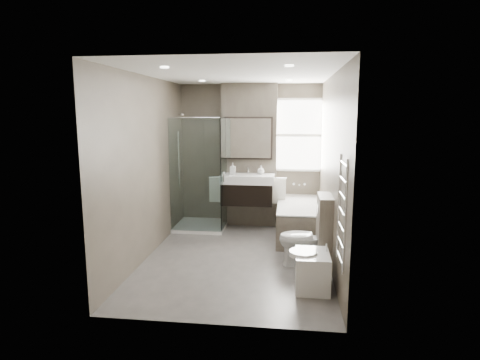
# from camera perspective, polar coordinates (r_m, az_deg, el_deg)

# --- Properties ---
(room) EXTENTS (2.70, 3.90, 2.70)m
(room) POSITION_cam_1_polar(r_m,az_deg,el_deg) (5.64, -0.40, 1.58)
(room) COLOR #585451
(room) RESTS_ON ground
(vanity_pier) EXTENTS (1.00, 0.25, 2.60)m
(vanity_pier) POSITION_cam_1_polar(r_m,az_deg,el_deg) (7.39, 1.34, 3.49)
(vanity_pier) COLOR #575045
(vanity_pier) RESTS_ON ground
(vanity) EXTENTS (0.95, 0.47, 0.66)m
(vanity) POSITION_cam_1_polar(r_m,az_deg,el_deg) (7.13, 1.05, -1.28)
(vanity) COLOR black
(vanity) RESTS_ON vanity_pier
(mirror_cabinet) EXTENTS (0.86, 0.08, 0.76)m
(mirror_cabinet) POSITION_cam_1_polar(r_m,az_deg,el_deg) (7.20, 1.23, 5.97)
(mirror_cabinet) COLOR black
(mirror_cabinet) RESTS_ON vanity_pier
(towel_left) EXTENTS (0.24, 0.06, 0.44)m
(towel_left) POSITION_cam_1_polar(r_m,az_deg,el_deg) (7.19, -3.41, -1.37)
(towel_left) COLOR white
(towel_left) RESTS_ON vanity_pier
(towel_right) EXTENTS (0.24, 0.06, 0.44)m
(towel_right) POSITION_cam_1_polar(r_m,az_deg,el_deg) (7.08, 5.55, -1.57)
(towel_right) COLOR white
(towel_right) RESTS_ON vanity_pier
(shower_enclosure) EXTENTS (0.90, 0.90, 2.00)m
(shower_enclosure) POSITION_cam_1_polar(r_m,az_deg,el_deg) (7.22, -4.97, -3.20)
(shower_enclosure) COLOR white
(shower_enclosure) RESTS_ON ground
(bathtub) EXTENTS (0.75, 1.60, 0.57)m
(bathtub) POSITION_cam_1_polar(r_m,az_deg,el_deg) (6.88, 8.49, -5.43)
(bathtub) COLOR #575045
(bathtub) RESTS_ON ground
(window) EXTENTS (0.98, 0.06, 1.33)m
(window) POSITION_cam_1_polar(r_m,az_deg,el_deg) (7.43, 8.40, 6.33)
(window) COLOR white
(window) RESTS_ON room
(toilet) EXTENTS (0.74, 0.43, 0.74)m
(toilet) POSITION_cam_1_polar(r_m,az_deg,el_deg) (5.62, 9.31, -8.31)
(toilet) COLOR white
(toilet) RESTS_ON ground
(cistern_box) EXTENTS (0.19, 0.55, 1.00)m
(cistern_box) POSITION_cam_1_polar(r_m,az_deg,el_deg) (5.55, 11.87, -7.24)
(cistern_box) COLOR #575045
(cistern_box) RESTS_ON ground
(bidet) EXTENTS (0.47, 0.55, 0.57)m
(bidet) POSITION_cam_1_polar(r_m,az_deg,el_deg) (4.98, 10.14, -12.44)
(bidet) COLOR white
(bidet) RESTS_ON ground
(towel_radiator) EXTENTS (0.03, 0.49, 1.10)m
(towel_radiator) POSITION_cam_1_polar(r_m,az_deg,el_deg) (4.09, 14.33, -4.39)
(towel_radiator) COLOR silver
(towel_radiator) RESTS_ON room
(soap_bottle_a) EXTENTS (0.09, 0.10, 0.21)m
(soap_bottle_a) POSITION_cam_1_polar(r_m,az_deg,el_deg) (7.10, -1.04, 1.64)
(soap_bottle_a) COLOR white
(soap_bottle_a) RESTS_ON vanity
(soap_bottle_b) EXTENTS (0.12, 0.12, 0.16)m
(soap_bottle_b) POSITION_cam_1_polar(r_m,az_deg,el_deg) (7.14, 2.99, 1.47)
(soap_bottle_b) COLOR white
(soap_bottle_b) RESTS_ON vanity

